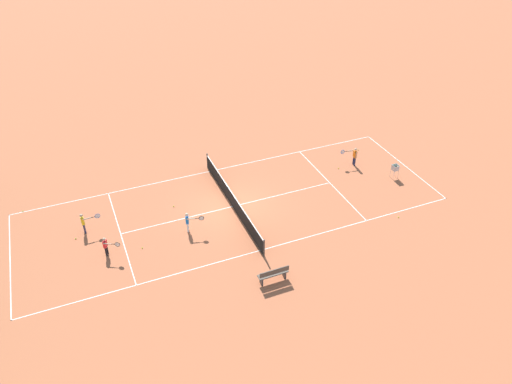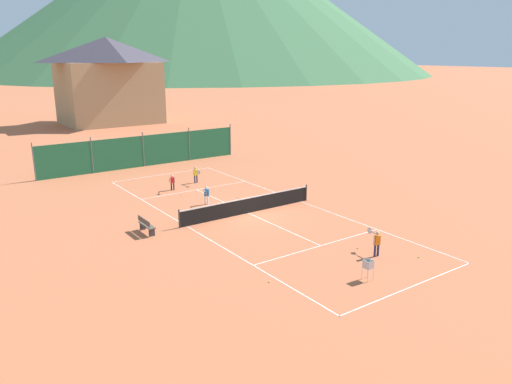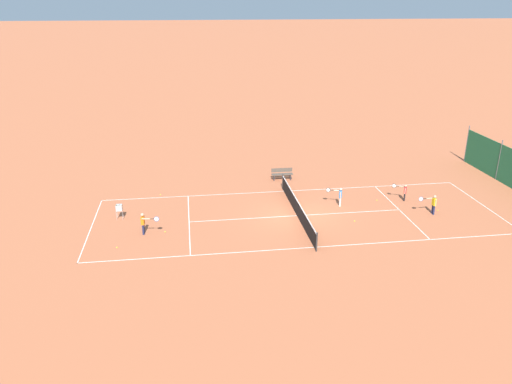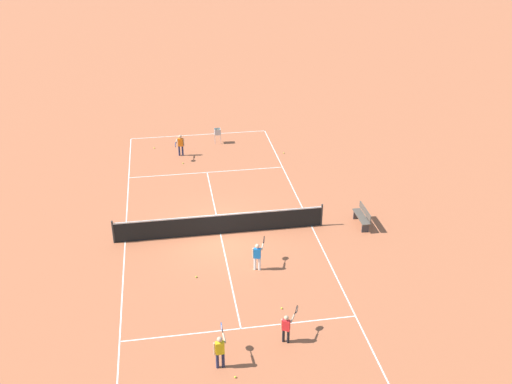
{
  "view_description": "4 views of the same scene",
  "coord_description": "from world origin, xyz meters",
  "views": [
    {
      "loc": [
        -21.81,
        7.65,
        17.13
      ],
      "look_at": [
        -0.16,
        -1.4,
        0.75
      ],
      "focal_mm": 35.0,
      "sensor_mm": 36.0,
      "label": 1
    },
    {
      "loc": [
        -15.97,
        -23.43,
        9.28
      ],
      "look_at": [
        1.03,
        0.64,
        0.99
      ],
      "focal_mm": 35.0,
      "sensor_mm": 36.0,
      "label": 2
    },
    {
      "loc": [
        26.6,
        -6.24,
        12.07
      ],
      "look_at": [
        -1.69,
        -2.24,
        0.99
      ],
      "focal_mm": 35.0,
      "sensor_mm": 36.0,
      "label": 3
    },
    {
      "loc": [
        2.13,
        22.45,
        13.55
      ],
      "look_at": [
        -1.92,
        -2.02,
        0.88
      ],
      "focal_mm": 42.0,
      "sensor_mm": 36.0,
      "label": 4
    }
  ],
  "objects": [
    {
      "name": "ground_plane",
      "position": [
        0.0,
        0.0,
        0.0
      ],
      "size": [
        600.0,
        600.0,
        0.0
      ],
      "primitive_type": "plane",
      "color": "#B7603D"
    },
    {
      "name": "court_line_markings",
      "position": [
        0.0,
        0.0,
        0.0
      ],
      "size": [
        8.25,
        23.85,
        0.01
      ],
      "color": "white",
      "rests_on": "ground"
    },
    {
      "name": "tennis_net",
      "position": [
        0.0,
        0.0,
        0.5
      ],
      "size": [
        9.18,
        0.08,
        1.06
      ],
      "color": "#2D2D2D",
      "rests_on": "ground"
    },
    {
      "name": "player_near_service",
      "position": [
        -1.16,
        2.94,
        0.69
      ],
      "size": [
        0.63,
        0.93,
        1.18
      ],
      "color": "white",
      "rests_on": "ground"
    },
    {
      "name": "player_far_service",
      "position": [
        -1.42,
        7.27,
        0.64
      ],
      "size": [
        0.72,
        0.81,
        1.09
      ],
      "color": "black",
      "rests_on": "ground"
    },
    {
      "name": "player_far_baseline",
      "position": [
        0.89,
        8.08,
        0.71
      ],
      "size": [
        0.41,
        1.02,
        1.21
      ],
      "color": "#23284C",
      "rests_on": "ground"
    },
    {
      "name": "player_near_baseline",
      "position": [
        1.25,
        -8.84,
        0.72
      ],
      "size": [
        0.54,
        1.0,
        1.24
      ],
      "color": "#23284C",
      "rests_on": "ground"
    },
    {
      "name": "tennis_ball_service_box",
      "position": [
        -1.6,
        5.58,
        0.03
      ],
      "size": [
        0.07,
        0.07,
        0.07
      ],
      "primitive_type": "sphere",
      "color": "#CCE033",
      "rests_on": "ground"
    },
    {
      "name": "tennis_ball_alley_left",
      "position": [
        0.5,
        8.67,
        0.03
      ],
      "size": [
        0.07,
        0.07,
        0.07
      ],
      "primitive_type": "sphere",
      "color": "#CCE033",
      "rests_on": "ground"
    },
    {
      "name": "tennis_ball_near_corner",
      "position": [
        1.2,
        -7.74,
        0.03
      ],
      "size": [
        0.07,
        0.07,
        0.07
      ],
      "primitive_type": "sphere",
      "color": "#CCE033",
      "rests_on": "ground"
    },
    {
      "name": "tennis_ball_far_corner",
      "position": [
        2.73,
        -10.16,
        0.03
      ],
      "size": [
        0.07,
        0.07,
        0.07
      ],
      "primitive_type": "sphere",
      "color": "#CCE033",
      "rests_on": "ground"
    },
    {
      "name": "tennis_ball_by_net_left",
      "position": [
        -4.55,
        -8.21,
        0.03
      ],
      "size": [
        0.07,
        0.07,
        0.07
      ],
      "primitive_type": "sphere",
      "color": "#CCE033",
      "rests_on": "ground"
    },
    {
      "name": "tennis_ball_by_net_right",
      "position": [
        1.29,
        3.13,
        0.03
      ],
      "size": [
        0.07,
        0.07,
        0.07
      ],
      "primitive_type": "sphere",
      "color": "#CCE033",
      "rests_on": "ground"
    },
    {
      "name": "ball_hopper",
      "position": [
        -1.01,
        -10.41,
        0.66
      ],
      "size": [
        0.36,
        0.36,
        0.89
      ],
      "color": "#B7B7BC",
      "rests_on": "ground"
    },
    {
      "name": "courtside_bench",
      "position": [
        -6.34,
        0.3,
        0.45
      ],
      "size": [
        0.36,
        1.5,
        0.84
      ],
      "color": "#51473D",
      "rests_on": "ground"
    }
  ]
}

